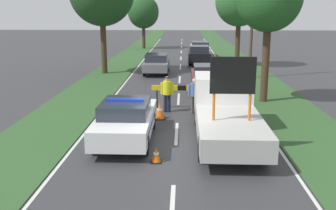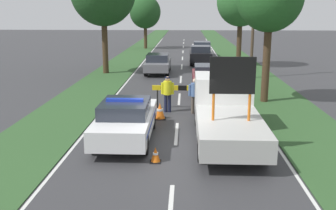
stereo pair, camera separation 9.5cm
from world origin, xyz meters
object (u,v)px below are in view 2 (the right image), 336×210
Objects in this scene: work_truck at (226,110)px; traffic_cone_behind_barrier at (225,109)px; roadside_tree_mid_right at (145,12)px; road_barrier at (178,90)px; utility_pole at (254,11)px; queued_car_wagon_maroon at (209,78)px; roadside_tree_near_right at (241,1)px; police_officer at (168,91)px; traffic_cone_centre_front at (160,111)px; pedestrian_civilian at (195,93)px; queued_car_van_white at (202,49)px; police_car at (126,120)px; traffic_cone_near_truck at (134,111)px; queued_car_suv_grey at (158,63)px; queued_car_sedan_black at (200,55)px; traffic_cone_near_police at (155,155)px.

work_truck reaches higher than traffic_cone_behind_barrier.
road_barrier is at bearing -81.26° from roadside_tree_mid_right.
queued_car_wagon_maroon is at bearing -123.19° from utility_pole.
roadside_tree_near_right is (4.75, 14.54, 4.38)m from road_barrier.
police_officer is (-2.33, 3.58, -0.04)m from work_truck.
traffic_cone_centre_front is at bearing -117.76° from utility_pole.
roadside_tree_near_right reaches higher than pedestrian_civilian.
traffic_cone_centre_front is 0.11× the size of roadside_tree_mid_right.
traffic_cone_behind_barrier is at bearing 95.10° from queued_car_wagon_maroon.
traffic_cone_centre_front is 23.95m from queued_car_van_white.
queued_car_van_white reaches higher than traffic_cone_centre_front.
police_officer is at bearing 77.04° from traffic_cone_centre_front.
utility_pole is at bearing -65.73° from roadside_tree_mid_right.
work_truck is at bearing -95.76° from traffic_cone_behind_barrier.
police_car is 3.13m from traffic_cone_near_truck.
queued_car_suv_grey is (0.17, 12.45, 0.45)m from traffic_cone_near_truck.
police_officer is at bearing 35.42° from traffic_cone_near_truck.
queued_car_van_white is at bearing -91.85° from work_truck.
queued_car_sedan_black is (3.37, 5.35, 0.05)m from queued_car_suv_grey.
queued_car_wagon_maroon is 12.13m from queued_car_sedan_black.
queued_car_wagon_maroon is 11.87m from roadside_tree_near_right.
police_car is at bearing 80.65° from queued_car_sedan_black.
queued_car_van_white is (3.70, 11.15, 0.04)m from queued_car_suv_grey.
traffic_cone_centre_front is 18.15m from queued_car_sedan_black.
police_officer is at bearing -119.45° from road_barrier.
traffic_cone_behind_barrier is 11.24m from utility_pole.
traffic_cone_near_police is 0.12× the size of queued_car_wagon_maroon.
traffic_cone_centre_front is 0.10× the size of roadside_tree_near_right.
queued_car_sedan_black is (3.44, 20.90, 0.05)m from police_car.
road_barrier is 4.50× the size of traffic_cone_behind_barrier.
pedestrian_civilian is at bearing 16.61° from traffic_cone_near_truck.
police_car reaches higher than traffic_cone_near_truck.
queued_car_suv_grey is at bearing 94.44° from traffic_cone_centre_front.
road_barrier is at bearing -108.10° from roadside_tree_near_right.
traffic_cone_near_truck is at bearing 104.44° from traffic_cone_near_police.
traffic_cone_centre_front reaches higher than traffic_cone_near_truck.
road_barrier is 1.48× the size of police_officer.
roadside_tree_near_right is (3.12, -1.57, 4.49)m from queued_car_sedan_black.
pedestrian_civilian is 6.23m from traffic_cone_near_police.
roadside_tree_mid_right is (-9.35, 15.34, -0.95)m from roadside_tree_near_right.
roadside_tree_mid_right reaches higher than queued_car_van_white.
utility_pole is at bearing 38.40° from pedestrian_civilian.
utility_pole reaches higher than work_truck.
traffic_cone_centre_front is 0.18× the size of queued_car_sedan_black.
traffic_cone_centre_front is (1.05, 2.91, -0.41)m from police_car.
traffic_cone_behind_barrier is 0.12× the size of queued_car_suv_grey.
traffic_cone_behind_barrier is at bearing 13.60° from traffic_cone_centre_front.
traffic_cone_near_truck is 0.16× the size of queued_car_sedan_black.
roadside_tree_near_right reaches higher than queued_car_wagon_maroon.
queued_car_sedan_black is at bearing -90.98° from work_truck.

